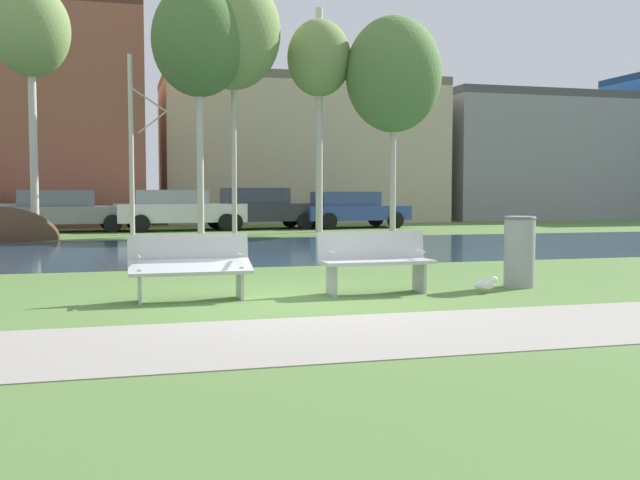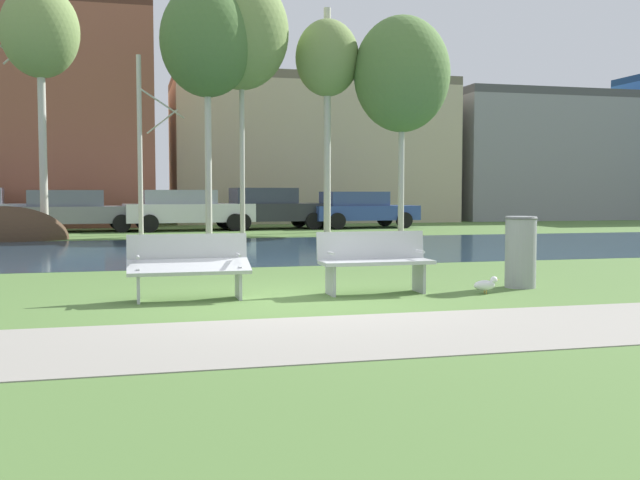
{
  "view_description": "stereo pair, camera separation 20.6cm",
  "coord_description": "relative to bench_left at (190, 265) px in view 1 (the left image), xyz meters",
  "views": [
    {
      "loc": [
        -2.22,
        -9.34,
        1.43
      ],
      "look_at": [
        0.7,
        1.28,
        0.72
      ],
      "focal_mm": 41.56,
      "sensor_mm": 36.0,
      "label": 1
    },
    {
      "loc": [
        -2.02,
        -9.39,
        1.43
      ],
      "look_at": [
        0.7,
        1.28,
        0.72
      ],
      "focal_mm": 41.56,
      "sensor_mm": 36.0,
      "label": 2
    }
  ],
  "objects": [
    {
      "name": "bench_right",
      "position": [
        2.6,
        0.0,
        0.0
      ],
      "size": [
        1.6,
        0.57,
        0.87
      ],
      "color": "#B2B5B7",
      "rests_on": "ground"
    },
    {
      "name": "ground_plane",
      "position": [
        1.3,
        9.48,
        -0.47
      ],
      "size": [
        120.0,
        120.0,
        0.0
      ],
      "primitive_type": "plane",
      "color": "#517538"
    },
    {
      "name": "birch_right",
      "position": [
        6.09,
        15.78,
        5.64
      ],
      "size": [
        2.26,
        2.26,
        7.94
      ],
      "color": "beige",
      "rests_on": "ground"
    },
    {
      "name": "parked_sedan_second_grey",
      "position": [
        -2.78,
        18.24,
        0.32
      ],
      "size": [
        4.73,
        2.39,
        1.51
      ],
      "color": "slate",
      "rests_on": "ground"
    },
    {
      "name": "building_beige_block",
      "position": [
        7.88,
        26.04,
        2.98
      ],
      "size": [
        13.36,
        6.73,
        6.9
      ],
      "color": "#BCAD8E",
      "rests_on": "ground"
    },
    {
      "name": "building_grey_warehouse",
      "position": [
        21.06,
        26.5,
        2.85
      ],
      "size": [
        11.52,
        7.1,
        6.65
      ],
      "color": "gray",
      "rests_on": "ground"
    },
    {
      "name": "parked_suv_fifth_blue",
      "position": [
        8.2,
        18.62,
        0.3
      ],
      "size": [
        4.48,
        2.41,
        1.46
      ],
      "color": "#2D4793",
      "rests_on": "ground"
    },
    {
      "name": "seagull",
      "position": [
        4.11,
        -0.43,
        -0.34
      ],
      "size": [
        0.39,
        0.14,
        0.24
      ],
      "color": "white",
      "rests_on": "ground"
    },
    {
      "name": "birch_center_left",
      "position": [
        -0.37,
        15.84,
        2.62
      ],
      "size": [
        1.58,
        2.76,
        6.02
      ],
      "color": "beige",
      "rests_on": "ground"
    },
    {
      "name": "parked_wagon_fourth_dark",
      "position": [
        4.5,
        18.62,
        0.36
      ],
      "size": [
        4.41,
        2.4,
        1.6
      ],
      "color": "#282B30",
      "rests_on": "ground"
    },
    {
      "name": "birch_left",
      "position": [
        -3.41,
        14.99,
        5.91
      ],
      "size": [
        2.4,
        2.4,
        8.27
      ],
      "color": "beige",
      "rests_on": "ground"
    },
    {
      "name": "birch_center_right",
      "position": [
        3.03,
        15.77,
        6.43
      ],
      "size": [
        3.26,
        3.26,
        8.87
      ],
      "color": "beige",
      "rests_on": "ground"
    },
    {
      "name": "parked_hatch_third_white",
      "position": [
        1.26,
        18.27,
        0.33
      ],
      "size": [
        4.87,
        2.42,
        1.52
      ],
      "color": "silver",
      "rests_on": "ground"
    },
    {
      "name": "birch_center",
      "position": [
        1.8,
        15.22,
        5.99
      ],
      "size": [
        3.13,
        3.13,
        8.36
      ],
      "color": "beige",
      "rests_on": "ground"
    },
    {
      "name": "bench_left",
      "position": [
        0.0,
        0.0,
        0.0
      ],
      "size": [
        1.6,
        0.56,
        0.87
      ],
      "color": "#B2B5B7",
      "rests_on": "ground"
    },
    {
      "name": "river_band",
      "position": [
        1.3,
        8.48,
        -0.47
      ],
      "size": [
        80.0,
        8.95,
        0.01
      ],
      "primitive_type": "cube",
      "color": "#284256",
      "rests_on": "ground"
    },
    {
      "name": "birch_far_right",
      "position": [
        8.61,
        15.01,
        5.12
      ],
      "size": [
        3.4,
        3.4,
        7.64
      ],
      "color": "beige",
      "rests_on": "ground"
    },
    {
      "name": "paved_path_strip",
      "position": [
        1.3,
        -2.89,
        -0.47
      ],
      "size": [
        60.0,
        2.26,
        0.01
      ],
      "primitive_type": "cube",
      "color": "gray",
      "rests_on": "ground"
    },
    {
      "name": "trash_bin",
      "position": [
        4.93,
        0.07,
        0.08
      ],
      "size": [
        0.49,
        0.49,
        1.07
      ],
      "color": "gray",
      "rests_on": "ground"
    }
  ]
}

